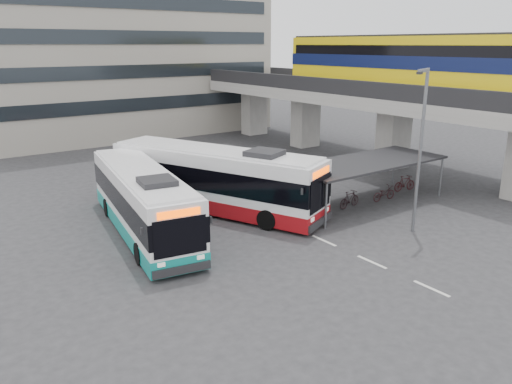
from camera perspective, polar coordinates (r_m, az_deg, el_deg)
ground at (r=22.65m, az=3.13°, el=-6.98°), size 120.00×120.00×0.00m
viaduct at (r=40.03m, az=13.45°, el=12.12°), size 8.00×32.00×9.68m
bike_shelter at (r=29.75m, az=12.30°, el=1.78°), size 10.00×4.00×2.54m
office_block at (r=55.60m, az=-16.57°, el=19.51°), size 30.00×15.00×25.00m
road_markings at (r=22.30m, az=13.11°, el=-7.80°), size 0.15×7.60×0.01m
bus_main at (r=27.92m, az=-4.68°, el=1.38°), size 7.62×12.79×3.77m
bus_teal at (r=25.17m, az=-12.83°, el=-1.04°), size 4.34×11.93×3.45m
pedestrian at (r=23.78m, az=-14.07°, el=-4.03°), size 0.74×0.76×1.76m
lamp_post at (r=25.02m, az=18.27°, el=5.41°), size 1.36×0.59×7.99m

